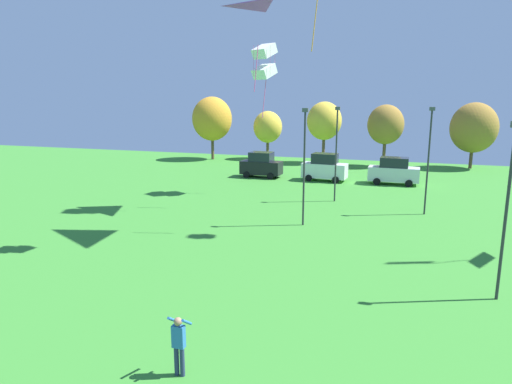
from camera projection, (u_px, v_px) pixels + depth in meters
person_standing_near_foreground at (179, 342)px, 12.87m from camera, size 0.52×0.53×1.84m
kite_flying_0 at (265, 31)px, 31.67m from camera, size 3.72×3.11×4.45m
kite_flying_6 at (264, 62)px, 35.99m from camera, size 1.97×2.06×5.83m
parked_car_leftmost at (261, 165)px, 45.06m from camera, size 4.07×2.08×2.51m
parked_car_second_from_left at (325, 168)px, 43.13m from camera, size 4.28×2.18×2.61m
parked_car_third_from_left at (394, 171)px, 41.41m from camera, size 4.50×2.02×2.47m
light_post_0 at (336, 149)px, 34.10m from camera, size 0.36×0.20×7.12m
light_post_1 at (429, 156)px, 30.20m from camera, size 0.36×0.20×7.19m
light_post_2 at (304, 161)px, 27.60m from camera, size 0.36×0.20×7.18m
light_post_3 at (507, 203)px, 17.20m from camera, size 0.36×0.20×6.97m
treeline_tree_0 at (212, 119)px, 57.29m from camera, size 4.99×4.99×7.87m
treeline_tree_1 at (268, 127)px, 57.83m from camera, size 3.64×3.64×6.09m
treeline_tree_2 at (324, 121)px, 53.95m from camera, size 4.10×4.10×7.29m
treeline_tree_3 at (386, 125)px, 51.26m from camera, size 4.04×4.04×7.00m
treeline_tree_4 at (474, 128)px, 49.96m from camera, size 4.99×4.99×7.26m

